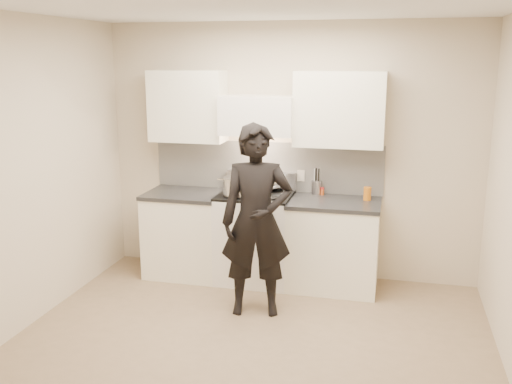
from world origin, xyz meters
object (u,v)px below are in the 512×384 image
Objects in this scene: stove at (255,237)px; person at (257,221)px; counter_right at (333,244)px; utensil_crock at (317,186)px; wok at (268,180)px.

stove is 0.54× the size of person.
counter_right is 0.64m from utensil_crock.
wok is 0.52m from utensil_crock.
wok is 0.28× the size of person.
stove is 1.91× the size of wok.
person is at bearing -75.20° from stove.
person is (0.21, -0.78, 0.41)m from stove.
counter_right is 1.08m from person.
wok reaches higher than stove.
stove is at bearing -180.00° from counter_right.
person reaches higher than counter_right.
counter_right is at bearing 0.00° from stove.
wok is at bearing -168.69° from utensil_crock.
utensil_crock reaches higher than stove.
stove is 0.83m from counter_right.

